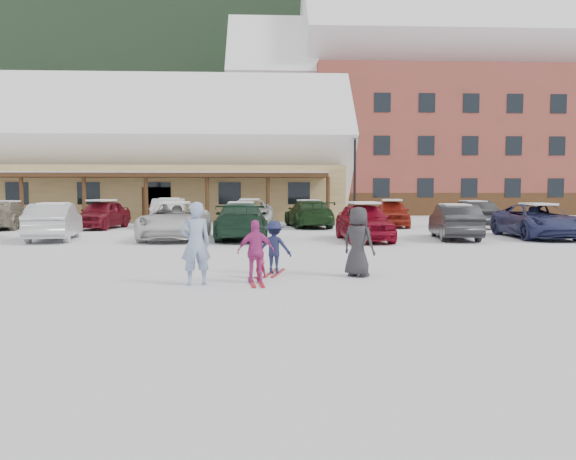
{
  "coord_description": "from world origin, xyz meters",
  "views": [
    {
      "loc": [
        -0.32,
        -12.7,
        1.96
      ],
      "look_at": [
        0.3,
        1.0,
        1.0
      ],
      "focal_mm": 35.0,
      "sensor_mm": 36.0,
      "label": 1
    }
  ],
  "objects_px": {
    "adult_skier": "(196,244)",
    "parked_car_5": "(455,222)",
    "parked_car_9": "(169,213)",
    "alpine_hotel": "(424,117)",
    "child_magenta": "(256,251)",
    "parked_car_10": "(250,213)",
    "parked_car_2": "(176,221)",
    "parked_car_4": "(364,222)",
    "day_lodge": "(141,163)",
    "parked_car_12": "(392,213)",
    "toddler_red": "(258,260)",
    "parked_car_3": "(241,221)",
    "parked_car_7": "(6,215)",
    "parked_car_11": "(309,214)",
    "lamp_post": "(355,172)",
    "bystander_dark": "(358,242)",
    "child_navy": "(274,247)",
    "parked_car_1": "(54,222)",
    "parked_car_6": "(538,221)",
    "parked_car_8": "(102,214)",
    "parked_car_13": "(473,214)"
  },
  "relations": [
    {
      "from": "parked_car_4",
      "to": "parked_car_7",
      "type": "relative_size",
      "value": 0.9
    },
    {
      "from": "lamp_post",
      "to": "adult_skier",
      "type": "xyz_separation_m",
      "value": [
        -7.36,
        -24.52,
        -2.31
      ]
    },
    {
      "from": "child_navy",
      "to": "lamp_post",
      "type": "bearing_deg",
      "value": -91.17
    },
    {
      "from": "adult_skier",
      "to": "parked_car_2",
      "type": "height_order",
      "value": "adult_skier"
    },
    {
      "from": "parked_car_2",
      "to": "parked_car_10",
      "type": "relative_size",
      "value": 0.99
    },
    {
      "from": "adult_skier",
      "to": "parked_car_5",
      "type": "height_order",
      "value": "adult_skier"
    },
    {
      "from": "parked_car_9",
      "to": "alpine_hotel",
      "type": "bearing_deg",
      "value": -139.67
    },
    {
      "from": "parked_car_9",
      "to": "parked_car_11",
      "type": "distance_m",
      "value": 7.45
    },
    {
      "from": "child_magenta",
      "to": "parked_car_5",
      "type": "bearing_deg",
      "value": -132.05
    },
    {
      "from": "day_lodge",
      "to": "parked_car_12",
      "type": "bearing_deg",
      "value": -33.59
    },
    {
      "from": "lamp_post",
      "to": "adult_skier",
      "type": "height_order",
      "value": "lamp_post"
    },
    {
      "from": "parked_car_2",
      "to": "parked_car_12",
      "type": "bearing_deg",
      "value": 34.92
    },
    {
      "from": "adult_skier",
      "to": "parked_car_8",
      "type": "bearing_deg",
      "value": -86.19
    },
    {
      "from": "parked_car_11",
      "to": "parked_car_12",
      "type": "height_order",
      "value": "parked_car_12"
    },
    {
      "from": "lamp_post",
      "to": "parked_car_2",
      "type": "xyz_separation_m",
      "value": [
        -9.49,
        -13.34,
        -2.43
      ]
    },
    {
      "from": "parked_car_7",
      "to": "parked_car_11",
      "type": "height_order",
      "value": "parked_car_11"
    },
    {
      "from": "parked_car_7",
      "to": "parked_car_12",
      "type": "relative_size",
      "value": 1.14
    },
    {
      "from": "parked_car_2",
      "to": "parked_car_8",
      "type": "height_order",
      "value": "parked_car_2"
    },
    {
      "from": "alpine_hotel",
      "to": "lamp_post",
      "type": "height_order",
      "value": "alpine_hotel"
    },
    {
      "from": "toddler_red",
      "to": "lamp_post",
      "type": "bearing_deg",
      "value": -131.85
    },
    {
      "from": "child_magenta",
      "to": "child_navy",
      "type": "bearing_deg",
      "value": -112.51
    },
    {
      "from": "parked_car_7",
      "to": "parked_car_13",
      "type": "height_order",
      "value": "parked_car_7"
    },
    {
      "from": "parked_car_2",
      "to": "parked_car_9",
      "type": "bearing_deg",
      "value": 101.05
    },
    {
      "from": "parked_car_3",
      "to": "parked_car_5",
      "type": "xyz_separation_m",
      "value": [
        8.64,
        -0.32,
        -0.04
      ]
    },
    {
      "from": "child_navy",
      "to": "parked_car_11",
      "type": "distance_m",
      "value": 16.96
    },
    {
      "from": "parked_car_2",
      "to": "parked_car_3",
      "type": "relative_size",
      "value": 1.05
    },
    {
      "from": "alpine_hotel",
      "to": "toddler_red",
      "type": "relative_size",
      "value": 38.89
    },
    {
      "from": "parked_car_6",
      "to": "day_lodge",
      "type": "bearing_deg",
      "value": 141.65
    },
    {
      "from": "parked_car_4",
      "to": "parked_car_5",
      "type": "distance_m",
      "value": 3.84
    },
    {
      "from": "day_lodge",
      "to": "parked_car_2",
      "type": "bearing_deg",
      "value": -73.86
    },
    {
      "from": "parked_car_7",
      "to": "parked_car_8",
      "type": "distance_m",
      "value": 4.92
    },
    {
      "from": "parked_car_1",
      "to": "parked_car_4",
      "type": "xyz_separation_m",
      "value": [
        12.24,
        -0.8,
        0.02
      ]
    },
    {
      "from": "child_navy",
      "to": "parked_car_3",
      "type": "bearing_deg",
      "value": -70.38
    },
    {
      "from": "parked_car_12",
      "to": "toddler_red",
      "type": "bearing_deg",
      "value": -103.63
    },
    {
      "from": "parked_car_6",
      "to": "parked_car_7",
      "type": "xyz_separation_m",
      "value": [
        -24.63,
        6.78,
        0.0
      ]
    },
    {
      "from": "parked_car_6",
      "to": "parked_car_8",
      "type": "relative_size",
      "value": 1.18
    },
    {
      "from": "bystander_dark",
      "to": "parked_car_1",
      "type": "relative_size",
      "value": 0.36
    },
    {
      "from": "bystander_dark",
      "to": "parked_car_11",
      "type": "relative_size",
      "value": 0.32
    },
    {
      "from": "alpine_hotel",
      "to": "parked_car_13",
      "type": "height_order",
      "value": "alpine_hotel"
    },
    {
      "from": "adult_skier",
      "to": "bystander_dark",
      "type": "xyz_separation_m",
      "value": [
        3.57,
        1.01,
        -0.07
      ]
    },
    {
      "from": "parked_car_7",
      "to": "parked_car_12",
      "type": "distance_m",
      "value": 20.26
    },
    {
      "from": "alpine_hotel",
      "to": "parked_car_6",
      "type": "xyz_separation_m",
      "value": [
        -3.19,
        -27.95,
        -7.92
      ]
    },
    {
      "from": "child_magenta",
      "to": "parked_car_10",
      "type": "relative_size",
      "value": 0.25
    },
    {
      "from": "child_navy",
      "to": "parked_car_4",
      "type": "relative_size",
      "value": 0.28
    },
    {
      "from": "child_magenta",
      "to": "parked_car_8",
      "type": "bearing_deg",
      "value": -70.01
    },
    {
      "from": "parked_car_3",
      "to": "parked_car_12",
      "type": "distance_m",
      "value": 10.93
    },
    {
      "from": "parked_car_10",
      "to": "lamp_post",
      "type": "bearing_deg",
      "value": 44.55
    },
    {
      "from": "lamp_post",
      "to": "parked_car_9",
      "type": "bearing_deg",
      "value": -151.34
    },
    {
      "from": "day_lodge",
      "to": "parked_car_6",
      "type": "height_order",
      "value": "day_lodge"
    },
    {
      "from": "parked_car_8",
      "to": "parked_car_11",
      "type": "distance_m",
      "value": 10.8
    }
  ]
}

